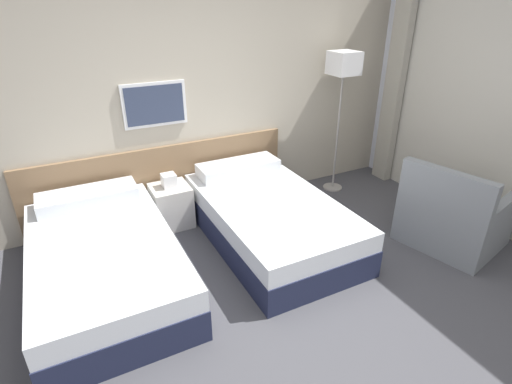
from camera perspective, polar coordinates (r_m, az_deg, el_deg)
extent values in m
plane|color=#47474C|center=(3.28, 7.21, -16.71)|extent=(16.00, 16.00, 0.00)
cube|color=#B7AD99|center=(4.37, -7.66, 14.47)|extent=(10.00, 0.06, 2.70)
cube|color=#846647|center=(4.47, -13.09, 1.44)|extent=(2.85, 0.04, 0.80)
cube|color=white|center=(4.20, -14.28, 12.01)|extent=(0.64, 0.03, 0.44)
cube|color=#333D56|center=(4.19, -14.23, 11.97)|extent=(0.58, 0.01, 0.38)
cube|color=#A8A393|center=(5.35, 19.30, 15.11)|extent=(0.10, 0.24, 2.64)
cube|color=#1E233D|center=(3.65, -20.48, -10.74)|extent=(1.12, 1.94, 0.27)
cube|color=silver|center=(3.52, -21.05, -7.81)|extent=(1.11, 1.92, 0.18)
cube|color=silver|center=(4.10, -22.86, -0.66)|extent=(0.90, 0.34, 0.13)
cube|color=#1E233D|center=(4.02, 2.05, -5.15)|extent=(1.12, 1.94, 0.27)
cube|color=silver|center=(3.91, 2.10, -2.34)|extent=(1.11, 1.92, 0.18)
cube|color=silver|center=(4.43, -2.53, 3.51)|extent=(0.90, 0.34, 0.13)
cube|color=beige|center=(4.33, -11.97, -1.91)|extent=(0.39, 0.38, 0.45)
cube|color=white|center=(4.20, -12.33, 1.61)|extent=(0.14, 0.14, 0.14)
cylinder|color=#9E9993|center=(5.23, 10.86, 0.68)|extent=(0.24, 0.24, 0.02)
cylinder|color=#9E9993|center=(4.97, 11.55, 8.10)|extent=(0.02, 0.02, 1.40)
cube|color=white|center=(4.78, 12.48, 17.56)|extent=(0.30, 0.30, 0.25)
cube|color=gray|center=(4.41, 26.27, -4.00)|extent=(0.98, 1.00, 0.41)
cube|color=gray|center=(3.93, 25.37, -0.32)|extent=(0.30, 0.84, 0.46)
cube|color=gray|center=(4.19, 31.60, -2.33)|extent=(0.69, 0.25, 0.18)
cube|color=gray|center=(4.42, 22.71, 1.04)|extent=(0.69, 0.25, 0.18)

